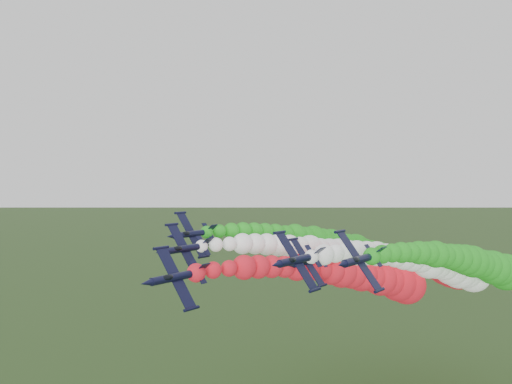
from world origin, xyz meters
TOP-DOWN VIEW (x-y plane):
  - jet_lead at (7.77, 42.38)m, footprint 14.93×82.78m
  - jet_inner_left at (-1.18, 51.23)m, footprint 13.97×81.77m
  - jet_inner_right at (19.84, 55.60)m, footprint 14.59×82.43m
  - jet_outer_left at (-8.74, 58.07)m, footprint 14.15×81.99m
  - jet_outer_right at (27.98, 58.98)m, footprint 13.94×81.78m
  - jet_trail at (11.22, 72.98)m, footprint 14.77×82.61m

SIDE VIEW (x-z plane):
  - jet_trail at x=11.22m, z-range 23.14..44.38m
  - jet_lead at x=7.77m, z-range 24.40..45.81m
  - jet_inner_right at x=19.84m, z-range 26.71..47.77m
  - jet_inner_left at x=-1.18m, z-range 27.54..47.94m
  - jet_outer_right at x=27.98m, z-range 27.63..48.04m
  - jet_outer_left at x=-8.74m, z-range 29.15..49.77m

